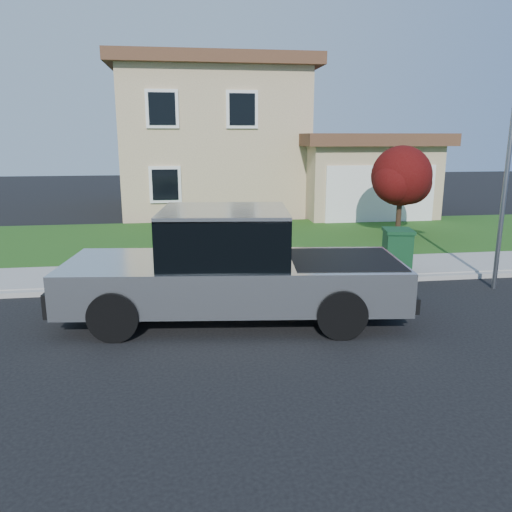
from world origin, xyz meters
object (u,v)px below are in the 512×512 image
at_px(pickup_truck, 232,269).
at_px(street_lamp, 508,180).
at_px(woman, 233,262).
at_px(trash_bin, 397,251).
at_px(ornamental_tree, 402,179).

relative_size(pickup_truck, street_lamp, 1.52).
relative_size(woman, trash_bin, 1.47).
bearing_deg(woman, trash_bin, -165.59).
bearing_deg(ornamental_tree, pickup_truck, -132.68).
bearing_deg(pickup_truck, trash_bin, 33.46).
relative_size(woman, ornamental_tree, 0.53).
relative_size(pickup_truck, ornamental_tree, 2.19).
bearing_deg(street_lamp, ornamental_tree, 71.02).
xyz_separation_m(ornamental_tree, street_lamp, (-0.20, -6.05, 0.47)).
xyz_separation_m(woman, ornamental_tree, (6.42, 5.70, 1.32)).
height_order(pickup_truck, street_lamp, street_lamp).
xyz_separation_m(pickup_truck, street_lamp, (6.38, 1.08, 1.56)).
bearing_deg(trash_bin, woman, -157.67).
xyz_separation_m(woman, trash_bin, (4.22, 0.79, -0.07)).
xyz_separation_m(trash_bin, street_lamp, (2.01, -1.15, 1.85)).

